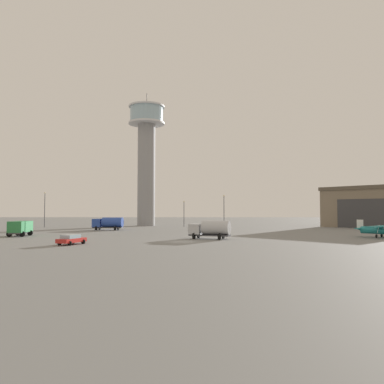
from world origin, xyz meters
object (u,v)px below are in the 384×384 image
control_tower (146,150)px  truck_fuel_tanker_silver (211,229)px  light_post_west (224,208)px  car_red (71,239)px  light_post_north (45,207)px  airplane_teal (380,229)px  light_post_east (184,211)px  truck_box_green (20,227)px  truck_fuel_tanker_blue (108,223)px

control_tower → truck_fuel_tanker_silver: control_tower is taller
truck_fuel_tanker_silver → light_post_west: (5.08, 38.16, 3.59)m
control_tower → truck_fuel_tanker_silver: size_ratio=5.75×
truck_fuel_tanker_silver → car_red: bearing=48.6°
light_post_north → airplane_teal: bearing=-27.4°
control_tower → light_post_east: (11.83, -5.95, -18.71)m
car_red → light_post_west: (24.72, 48.73, 4.51)m
control_tower → truck_box_green: (-16.94, -46.60, -21.68)m
car_red → light_post_north: size_ratio=0.48×
light_post_west → light_post_north: (-49.50, 3.31, 0.51)m
truck_box_green → light_post_north: bearing=-167.9°
control_tower → truck_fuel_tanker_blue: control_tower is taller
control_tower → truck_fuel_tanker_silver: 59.96m
truck_fuel_tanker_blue → car_red: (3.80, -38.24, -0.96)m
car_red → light_post_east: (13.73, 57.67, 3.83)m
control_tower → truck_fuel_tanker_blue: (-5.70, -25.38, -21.58)m
airplane_teal → car_red: 50.92m
airplane_teal → car_red: bearing=-117.6°
truck_fuel_tanker_silver → light_post_north: size_ratio=0.73×
control_tower → light_post_west: size_ratio=4.66×
car_red → light_post_north: (-24.78, 52.05, 5.02)m
truck_box_green → light_post_north: size_ratio=0.59×
truck_fuel_tanker_silver → car_red: 22.32m
truck_fuel_tanker_silver → light_post_east: (-5.91, 47.10, 2.90)m
control_tower → light_post_east: control_tower is taller
light_post_east → light_post_north: size_ratio=0.77×
light_post_west → airplane_teal: bearing=-55.2°
light_post_west → control_tower: bearing=146.9°
airplane_teal → truck_fuel_tanker_blue: bearing=-158.1°
truck_box_green → light_post_east: (28.77, 40.65, 2.97)m
truck_fuel_tanker_blue → light_post_east: size_ratio=0.98×
car_red → control_tower: bearing=19.0°
truck_fuel_tanker_blue → car_red: truck_fuel_tanker_blue is taller
truck_fuel_tanker_silver → light_post_north: 60.91m
truck_fuel_tanker_silver → control_tower: bearing=-51.2°
light_post_west → light_post_east: bearing=140.9°
truck_box_green → truck_fuel_tanker_silver: size_ratio=0.81×
light_post_west → light_post_east: (-10.99, 8.94, -0.68)m
truck_fuel_tanker_blue → light_post_east: bearing=-125.1°
airplane_teal → light_post_north: size_ratio=0.87×
truck_box_green → airplane_teal: bearing=83.6°
airplane_teal → control_tower: bearing=-179.9°
airplane_teal → light_post_north: (-73.82, 38.33, 4.34)m
truck_box_green → light_post_north: light_post_north is taller
truck_fuel_tanker_silver → light_post_west: light_post_west is taller
truck_fuel_tanker_silver → light_post_north: light_post_north is taller
control_tower → truck_fuel_tanker_blue: bearing=-102.7°
control_tower → truck_box_green: 54.12m
airplane_teal → car_red: (-49.04, -13.72, -0.68)m
airplane_teal → truck_box_green: size_ratio=1.47×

